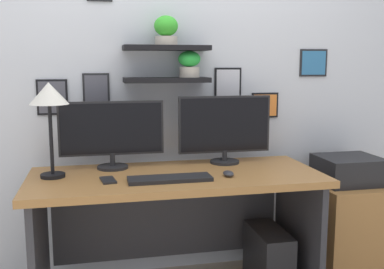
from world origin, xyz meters
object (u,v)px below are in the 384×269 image
(monitor_right, at_px, (225,128))
(cell_phone, at_px, (108,180))
(desk_lamp, at_px, (49,100))
(computer_tower_right, at_px, (268,260))
(computer_mouse, at_px, (228,174))
(printer, at_px, (348,170))
(desk, at_px, (175,207))
(monitor_left, at_px, (112,132))
(drawer_cabinet, at_px, (345,227))
(keyboard, at_px, (170,179))

(monitor_right, xyz_separation_m, cell_phone, (-0.72, -0.30, -0.21))
(desk_lamp, relative_size, cell_phone, 3.65)
(computer_tower_right, bearing_deg, computer_mouse, -160.97)
(monitor_right, distance_m, desk_lamp, 1.04)
(desk_lamp, height_order, printer, desk_lamp)
(desk, bearing_deg, computer_tower_right, -7.47)
(monitor_left, height_order, desk_lamp, desk_lamp)
(monitor_right, distance_m, drawer_cabinet, 1.05)
(desk_lamp, xyz_separation_m, cell_phone, (0.29, -0.14, -0.41))
(computer_mouse, distance_m, cell_phone, 0.65)
(monitor_right, relative_size, printer, 1.51)
(monitor_right, distance_m, keyboard, 0.58)
(desk, height_order, monitor_right, monitor_right)
(desk, bearing_deg, monitor_left, 154.52)
(monitor_right, bearing_deg, keyboard, -138.47)
(desk, distance_m, keyboard, 0.30)
(monitor_left, height_order, cell_phone, monitor_left)
(monitor_left, distance_m, monitor_right, 0.68)
(drawer_cabinet, distance_m, printer, 0.38)
(desk_lamp, relative_size, printer, 1.35)
(desk_lamp, bearing_deg, keyboard, -18.64)
(computer_mouse, xyz_separation_m, printer, (0.88, 0.25, -0.08))
(drawer_cabinet, distance_m, computer_tower_right, 0.62)
(monitor_left, distance_m, printer, 1.52)
(monitor_right, xyz_separation_m, computer_mouse, (-0.07, -0.33, -0.20))
(desk_lamp, bearing_deg, printer, 2.08)
(computer_mouse, height_order, computer_tower_right, computer_mouse)
(cell_phone, relative_size, drawer_cabinet, 0.23)
(keyboard, bearing_deg, printer, 12.64)
(computer_mouse, distance_m, printer, 0.92)
(desk, xyz_separation_m, keyboard, (-0.06, -0.19, 0.22))
(monitor_right, relative_size, computer_tower_right, 1.44)
(monitor_left, bearing_deg, printer, -3.28)
(monitor_right, height_order, computer_mouse, monitor_right)
(keyboard, xyz_separation_m, printer, (1.21, 0.27, -0.08))
(desk, xyz_separation_m, monitor_left, (-0.34, 0.16, 0.42))
(cell_phone, relative_size, computer_tower_right, 0.35)
(keyboard, distance_m, computer_tower_right, 0.84)
(keyboard, height_order, computer_tower_right, keyboard)
(desk_lamp, distance_m, drawer_cabinet, 2.01)
(printer, distance_m, computer_tower_right, 0.79)
(desk, distance_m, monitor_right, 0.57)
(keyboard, relative_size, computer_tower_right, 1.10)
(keyboard, distance_m, drawer_cabinet, 1.32)
(monitor_right, bearing_deg, computer_tower_right, -48.15)
(desk, height_order, keyboard, keyboard)
(cell_phone, height_order, computer_tower_right, cell_phone)
(desk, relative_size, cell_phone, 11.56)
(monitor_right, xyz_separation_m, keyboard, (-0.40, -0.36, -0.21))
(desk, bearing_deg, desk_lamp, 179.00)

